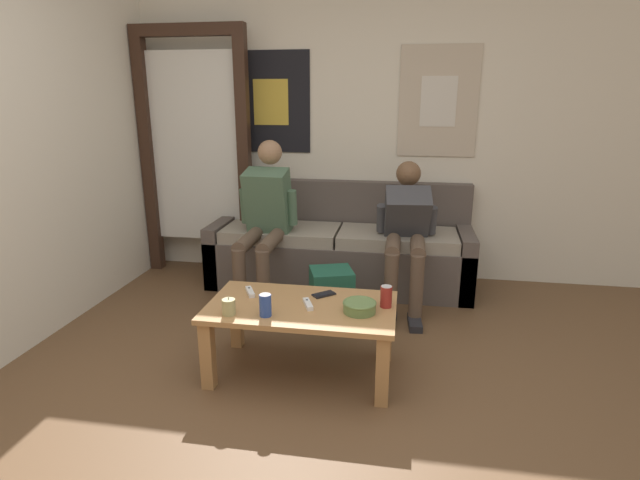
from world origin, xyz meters
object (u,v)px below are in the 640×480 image
at_px(game_controller_near_right, 308,304).
at_px(pillar_candle, 229,307).
at_px(drink_can_red, 386,297).
at_px(cell_phone, 324,294).
at_px(person_seated_teen, 406,228).
at_px(person_seated_adult, 264,216).
at_px(couch, 340,251).
at_px(backpack, 332,298).
at_px(game_controller_near_left, 250,292).
at_px(drink_can_blue, 265,305).
at_px(coffee_table, 302,317).
at_px(ceramic_bowl, 360,306).

bearing_deg(game_controller_near_right, pillar_candle, -155.69).
bearing_deg(drink_can_red, cell_phone, 163.87).
bearing_deg(person_seated_teen, person_seated_adult, -176.90).
height_order(couch, cell_phone, couch).
height_order(backpack, game_controller_near_left, game_controller_near_left).
xyz_separation_m(backpack, game_controller_near_left, (-0.41, -0.59, 0.25)).
relative_size(drink_can_red, cell_phone, 0.85).
distance_m(person_seated_adult, drink_can_blue, 1.35).
relative_size(couch, drink_can_blue, 17.68).
distance_m(coffee_table, pillar_candle, 0.43).
distance_m(couch, cell_phone, 1.34).
relative_size(backpack, drink_can_red, 3.21).
xyz_separation_m(pillar_candle, drink_can_blue, (0.20, 0.02, 0.02)).
height_order(person_seated_teen, game_controller_near_left, person_seated_teen).
bearing_deg(ceramic_bowl, game_controller_near_right, 174.08).
bearing_deg(drink_can_red, game_controller_near_left, 176.08).
relative_size(person_seated_teen, drink_can_blue, 8.69).
distance_m(backpack, ceramic_bowl, 0.83).
bearing_deg(backpack, drink_can_red, -57.92).
distance_m(coffee_table, cell_phone, 0.21).
bearing_deg(backpack, ceramic_bowl, -70.45).
height_order(couch, drink_can_red, couch).
relative_size(person_seated_adult, game_controller_near_right, 8.49).
relative_size(drink_can_blue, game_controller_near_right, 0.85).
bearing_deg(ceramic_bowl, drink_can_red, 34.74).
relative_size(coffee_table, pillar_candle, 10.72).
relative_size(person_seated_adult, drink_can_red, 10.00).
height_order(ceramic_bowl, pillar_candle, pillar_candle).
bearing_deg(coffee_table, cell_phone, 57.45).
distance_m(drink_can_blue, game_controller_near_right, 0.26).
relative_size(coffee_table, drink_can_red, 8.64).
bearing_deg(drink_can_red, pillar_candle, -163.50).
xyz_separation_m(couch, ceramic_bowl, (0.31, -1.53, 0.17)).
bearing_deg(coffee_table, person_seated_teen, 63.83).
bearing_deg(person_seated_adult, coffee_table, -64.74).
xyz_separation_m(couch, person_seated_adult, (-0.55, -0.37, 0.37)).
height_order(pillar_candle, drink_can_red, drink_can_red).
xyz_separation_m(ceramic_bowl, game_controller_near_left, (-0.67, 0.15, -0.02)).
distance_m(coffee_table, drink_can_red, 0.50).
distance_m(person_seated_teen, cell_phone, 1.13).
distance_m(backpack, drink_can_red, 0.82).
xyz_separation_m(coffee_table, person_seated_teen, (0.58, 1.17, 0.25)).
height_order(drink_can_blue, cell_phone, drink_can_blue).
bearing_deg(game_controller_near_left, drink_can_red, -3.92).
height_order(person_seated_adult, drink_can_blue, person_seated_adult).
distance_m(backpack, game_controller_near_left, 0.76).
relative_size(drink_can_blue, drink_can_red, 1.00).
bearing_deg(pillar_candle, person_seated_adult, 97.13).
relative_size(backpack, game_controller_near_left, 2.77).
bearing_deg(drink_can_blue, person_seated_adult, 105.78).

